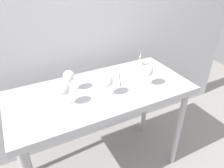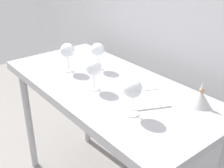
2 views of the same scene
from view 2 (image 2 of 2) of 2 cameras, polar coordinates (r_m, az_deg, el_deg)
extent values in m
cube|color=silver|center=(1.85, 11.57, 15.65)|extent=(3.80, 0.04, 2.60)
cube|color=#A9A9AE|center=(1.65, -0.89, -0.47)|extent=(1.40, 0.64, 0.04)
cube|color=#A9A9AE|center=(1.50, -10.80, -4.09)|extent=(1.40, 0.01, 0.05)
cylinder|color=#A9A9AE|center=(2.25, -16.32, -6.93)|extent=(0.05, 0.05, 0.86)
cylinder|color=#A9A9AE|center=(2.45, -5.23, -3.05)|extent=(0.05, 0.05, 0.86)
cylinder|color=white|center=(1.35, 3.96, -5.90)|extent=(0.07, 0.07, 0.00)
cylinder|color=white|center=(1.33, 4.02, -4.15)|extent=(0.01, 0.01, 0.09)
sphere|color=white|center=(1.29, 4.13, -0.88)|extent=(0.09, 0.09, 0.09)
cylinder|color=maroon|center=(1.29, 4.11, -1.52)|extent=(0.06, 0.06, 0.03)
cylinder|color=white|center=(1.84, -2.78, 3.19)|extent=(0.07, 0.07, 0.00)
cylinder|color=white|center=(1.83, -2.81, 4.51)|extent=(0.01, 0.01, 0.09)
sphere|color=white|center=(1.80, -2.87, 6.87)|extent=(0.09, 0.09, 0.09)
cylinder|color=maroon|center=(1.80, -2.85, 6.43)|extent=(0.06, 0.06, 0.02)
cylinder|color=white|center=(1.58, -3.55, -0.82)|extent=(0.07, 0.07, 0.00)
cylinder|color=white|center=(1.56, -3.59, 0.60)|extent=(0.01, 0.01, 0.08)
sphere|color=white|center=(1.53, -3.67, 3.28)|extent=(0.09, 0.09, 0.09)
cylinder|color=maroon|center=(1.54, -3.66, 2.74)|extent=(0.06, 0.06, 0.03)
cylinder|color=white|center=(1.83, -8.62, 2.76)|extent=(0.07, 0.07, 0.00)
cylinder|color=white|center=(1.81, -8.72, 4.16)|extent=(0.01, 0.01, 0.09)
sphere|color=white|center=(1.78, -8.90, 6.66)|extent=(0.09, 0.09, 0.09)
cylinder|color=#5B1021|center=(1.79, -8.87, 6.19)|extent=(0.06, 0.06, 0.03)
cube|color=white|center=(1.62, 4.70, -0.17)|extent=(0.25, 0.26, 0.01)
cube|color=white|center=(1.47, 6.77, -3.16)|extent=(0.25, 0.26, 0.01)
cube|color=#3F3F47|center=(1.54, 5.69, -1.59)|extent=(0.09, 0.18, 0.01)
cube|color=white|center=(1.97, -5.51, 4.61)|extent=(0.23, 0.27, 0.00)
cone|color=beige|center=(1.46, 17.28, -2.80)|extent=(0.11, 0.11, 0.08)
cylinder|color=#C17F4C|center=(1.44, 17.51, -1.20)|extent=(0.02, 0.02, 0.01)
cone|color=beige|center=(1.43, 17.66, -0.19)|extent=(0.02, 0.02, 0.04)
camera|label=1|loc=(1.78, -55.57, 21.28)|focal=34.36mm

